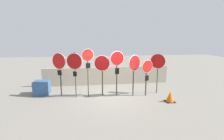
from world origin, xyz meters
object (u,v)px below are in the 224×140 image
Objects in this scene: stop_sign_0 at (59,66)px; stop_sign_7 at (158,63)px; traffic_cone_0 at (170,97)px; stop_sign_4 at (117,63)px; stop_sign_1 at (75,64)px; stop_sign_3 at (102,67)px; stop_sign_2 at (88,61)px; stop_sign_5 at (134,66)px; stop_sign_6 at (147,71)px; storage_crate at (42,88)px.

stop_sign_0 reaches higher than stop_sign_7.
traffic_cone_0 is at bearing -49.25° from stop_sign_7.
stop_sign_4 is 3.20m from traffic_cone_0.
stop_sign_0 is 3.08m from stop_sign_4.
stop_sign_1 is 1.09× the size of stop_sign_3.
stop_sign_0 reaches higher than stop_sign_3.
stop_sign_2 reaches higher than stop_sign_5.
stop_sign_2 reaches higher than stop_sign_1.
stop_sign_4 reaches higher than stop_sign_6.
stop_sign_6 is (3.85, -0.22, -0.41)m from stop_sign_1.
stop_sign_3 is 2.77× the size of storage_crate.
stop_sign_1 is 5.14m from traffic_cone_0.
stop_sign_0 is at bearing 162.56° from stop_sign_4.
stop_sign_7 is (5.41, -0.21, 0.07)m from stop_sign_0.
stop_sign_3 is 1.12× the size of stop_sign_6.
storage_crate is (-4.17, 0.80, -1.42)m from stop_sign_4.
stop_sign_0 is at bearing 177.92° from stop_sign_1.
stop_sign_4 is at bearing 5.29° from stop_sign_3.
stop_sign_6 is at bearing 16.36° from stop_sign_1.
stop_sign_1 is 2.24m from stop_sign_4.
stop_sign_0 is 4.49× the size of traffic_cone_0.
stop_sign_0 is 1.04× the size of stop_sign_7.
stop_sign_7 is (4.59, 0.11, -0.07)m from stop_sign_1.
stop_sign_2 reaches higher than stop_sign_4.
stop_sign_4 is at bearing 25.36° from stop_sign_0.
stop_sign_6 is at bearing 6.45° from stop_sign_3.
stop_sign_1 is at bearing 164.85° from traffic_cone_0.
stop_sign_6 reaches higher than traffic_cone_0.
traffic_cone_0 is at bearing 4.47° from stop_sign_1.
storage_crate is (-2.62, 0.79, -1.61)m from stop_sign_2.
stop_sign_5 is at bearing -22.75° from stop_sign_4.
storage_crate is at bearing 162.72° from traffic_cone_0.
stop_sign_1 reaches higher than stop_sign_5.
stop_sign_0 is 5.95m from traffic_cone_0.
stop_sign_4 is (1.55, -0.01, -0.19)m from stop_sign_2.
stop_sign_0 is 1.19× the size of stop_sign_6.
stop_sign_3 is at bearing -11.19° from storage_crate.
stop_sign_0 is at bearing 149.42° from stop_sign_2.
stop_sign_3 is 4.24× the size of traffic_cone_0.
stop_sign_0 is 4.72m from stop_sign_6.
stop_sign_6 is 0.87m from stop_sign_7.
stop_sign_7 reaches higher than stop_sign_5.
traffic_cone_0 is (0.88, -1.06, -1.14)m from stop_sign_6.
stop_sign_0 is 0.97× the size of stop_sign_1.
traffic_cone_0 is (0.15, -1.39, -1.48)m from stop_sign_7.
stop_sign_3 is 3.66m from storage_crate.
stop_sign_4 is 3.05× the size of storage_crate.
stop_sign_2 is (0.69, 0.00, 0.18)m from stop_sign_1.
stop_sign_7 is (2.34, 0.12, -0.06)m from stop_sign_4.
stop_sign_5 is at bearing 155.14° from stop_sign_6.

